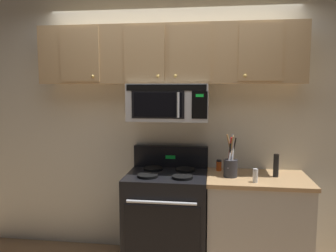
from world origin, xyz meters
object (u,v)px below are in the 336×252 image
Objects in this scene: stove_range at (167,217)px; pepper_mill at (276,166)px; over_range_microwave at (169,102)px; salt_shaker at (255,176)px; spice_jar at (219,165)px; utensil_crock_charcoal at (231,165)px.

pepper_mill is (1.00, 0.02, 0.54)m from stove_range.
over_range_microwave is 6.35× the size of salt_shaker.
stove_range is 0.72m from spice_jar.
salt_shaker is 0.57× the size of pepper_mill.
spice_jar is (0.49, 0.19, 0.49)m from stove_range.
pepper_mill is at bearing -5.21° from over_range_microwave.
over_range_microwave reaches higher than pepper_mill.
over_range_microwave is 1.91× the size of utensil_crock_charcoal.
utensil_crock_charcoal is 0.42m from pepper_mill.
stove_range is 9.35× the size of salt_shaker.
utensil_crock_charcoal is 1.89× the size of pepper_mill.
salt_shaker is 0.30m from pepper_mill.
utensil_crock_charcoal is (0.59, -0.14, -0.57)m from over_range_microwave.
over_range_microwave is at bearing 90.14° from stove_range.
salt_shaker is 1.10× the size of spice_jar.
stove_range is 0.80m from utensil_crock_charcoal.
salt_shaker is 0.49m from spice_jar.
stove_range is at bearing -158.74° from spice_jar.
stove_range is 1.14m from pepper_mill.
spice_jar is at bearing 162.17° from pepper_mill.
pepper_mill reaches higher than spice_jar.
pepper_mill is 1.94× the size of spice_jar.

